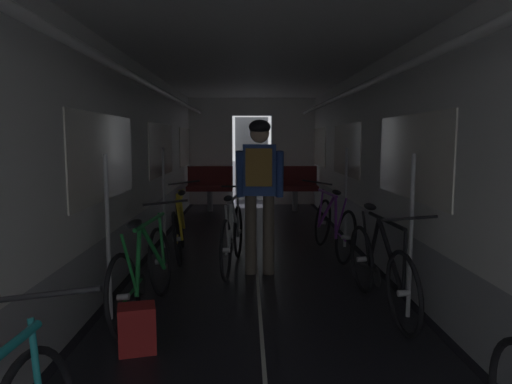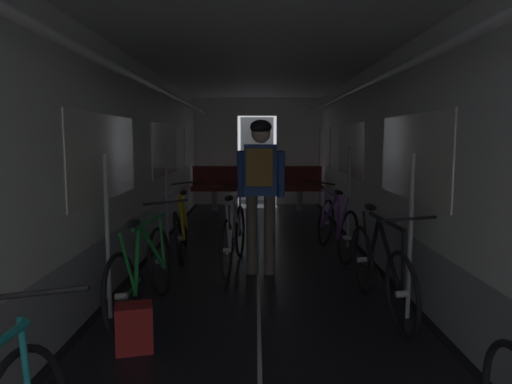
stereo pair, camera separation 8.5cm
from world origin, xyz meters
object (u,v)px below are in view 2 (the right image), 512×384
at_px(bicycle_green, 141,271).
at_px(bicycle_purple, 333,226).
at_px(bench_seat_far_left, 213,184).
at_px(bench_seat_far_right, 297,184).
at_px(backpack_on_floor, 132,328).
at_px(person_cyclist_aisle, 259,180).
at_px(bicycle_yellow, 179,227).
at_px(bicycle_silver_in_aisle, 232,236).
at_px(bicycle_black, 377,269).

xyz_separation_m(bicycle_green, bicycle_purple, (2.02, 2.10, -0.00)).
relative_size(bench_seat_far_left, bicycle_green, 0.58).
bearing_deg(bench_seat_far_right, backpack_on_floor, -105.25).
relative_size(bench_seat_far_right, bicycle_purple, 0.58).
xyz_separation_m(bench_seat_far_right, bicycle_green, (-1.90, -5.89, -0.19)).
bearing_deg(person_cyclist_aisle, bench_seat_far_right, 79.49).
distance_m(bicycle_yellow, backpack_on_floor, 2.74).
height_order(bicycle_silver_in_aisle, backpack_on_floor, bicycle_silver_in_aisle).
bearing_deg(bicycle_yellow, bicycle_green, -90.03).
bearing_deg(bench_seat_far_right, bicycle_purple, -88.15).
relative_size(person_cyclist_aisle, bicycle_silver_in_aisle, 1.03).
bearing_deg(person_cyclist_aisle, bicycle_green, -130.66).
xyz_separation_m(bicycle_purple, bicycle_black, (0.04, -2.04, 0.00)).
xyz_separation_m(bicycle_purple, backpack_on_floor, (-1.92, -2.80, -0.21)).
bearing_deg(bicycle_green, bench_seat_far_right, 72.15).
bearing_deg(bicycle_yellow, backpack_on_floor, -87.96).
height_order(bench_seat_far_left, backpack_on_floor, bench_seat_far_left).
height_order(bicycle_black, bicycle_silver_in_aisle, bicycle_black).
relative_size(bench_seat_far_left, backpack_on_floor, 2.89).
xyz_separation_m(bench_seat_far_left, person_cyclist_aisle, (0.93, -4.69, 0.50)).
xyz_separation_m(bicycle_purple, person_cyclist_aisle, (-0.99, -0.91, 0.69)).
bearing_deg(backpack_on_floor, bicycle_yellow, 92.04).
height_order(bicycle_yellow, bicycle_black, bicycle_yellow).
height_order(bicycle_green, person_cyclist_aisle, person_cyclist_aisle).
bearing_deg(bicycle_green, backpack_on_floor, -82.04).
xyz_separation_m(bench_seat_far_left, bicycle_silver_in_aisle, (0.62, -4.43, -0.18)).
bearing_deg(bicycle_yellow, bicycle_purple, 2.13).
distance_m(person_cyclist_aisle, bicycle_silver_in_aisle, 0.80).
bearing_deg(bench_seat_far_left, bicycle_purple, -63.09).
bearing_deg(bicycle_silver_in_aisle, bicycle_purple, 26.22).
xyz_separation_m(bicycle_yellow, person_cyclist_aisle, (1.02, -0.83, 0.69)).
distance_m(bicycle_purple, bicycle_silver_in_aisle, 1.45).
bearing_deg(backpack_on_floor, bench_seat_far_right, 74.75).
distance_m(bench_seat_far_left, bicycle_purple, 4.25).
bearing_deg(bicycle_purple, bicycle_black, -88.84).
distance_m(bicycle_green, bicycle_silver_in_aisle, 1.62).
bearing_deg(bench_seat_far_right, bicycle_green, -107.85).
xyz_separation_m(bicycle_green, bicycle_black, (2.06, 0.06, 0.00)).
bearing_deg(person_cyclist_aisle, bicycle_black, -47.59).
relative_size(bicycle_green, bicycle_purple, 1.00).
bearing_deg(bicycle_silver_in_aisle, bicycle_black, -46.04).
xyz_separation_m(bicycle_green, bicycle_silver_in_aisle, (0.71, 1.46, 0.00)).
distance_m(bicycle_silver_in_aisle, backpack_on_floor, 2.26).
bearing_deg(person_cyclist_aisle, backpack_on_floor, -116.04).
bearing_deg(bicycle_purple, backpack_on_floor, -124.39).
distance_m(bicycle_purple, bicycle_yellow, 2.02).
height_order(bench_seat_far_right, bicycle_black, bench_seat_far_right).
relative_size(bicycle_black, backpack_on_floor, 4.97).
xyz_separation_m(bench_seat_far_right, bicycle_purple, (0.12, -3.79, -0.19)).
relative_size(bicycle_yellow, person_cyclist_aisle, 0.98).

